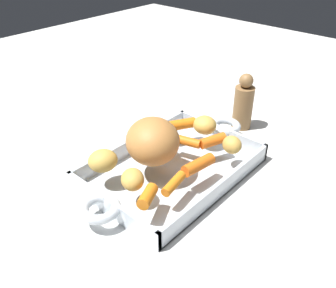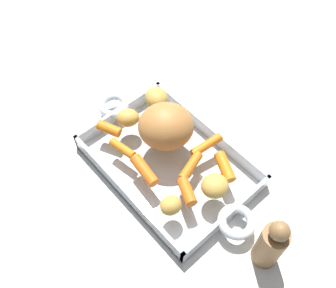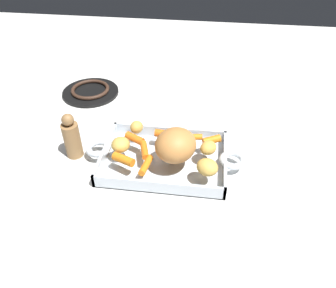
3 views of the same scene
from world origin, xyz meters
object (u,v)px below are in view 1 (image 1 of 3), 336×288
pork_roast (153,141)px  baby_carrot_northwest (198,165)px  baby_carrot_southwest (160,134)px  potato_golden_large (133,179)px  baby_carrot_long (213,141)px  baby_carrot_southeast (182,124)px  baby_carrot_center_left (185,141)px  potato_corner (232,145)px  roasting_dish (173,168)px  baby_carrot_center_right (174,184)px  potato_halved (205,125)px  potato_whole (103,161)px  baby_carrot_short (148,196)px  pepper_mill (244,104)px

pork_roast → baby_carrot_northwest: bearing=111.4°
baby_carrot_southwest → potato_golden_large: size_ratio=1.46×
baby_carrot_long → potato_golden_large: bearing=-6.4°
baby_carrot_southeast → baby_carrot_center_left: size_ratio=0.94×
pork_roast → potato_corner: (-0.13, 0.10, -0.03)m
roasting_dish → pork_roast: 0.08m
baby_carrot_southeast → baby_carrot_center_right: 0.21m
baby_carrot_center_left → baby_carrot_center_right: baby_carrot_center_left is taller
potato_corner → potato_halved: (-0.03, -0.09, 0.00)m
baby_carrot_northwest → potato_whole: bearing=-48.2°
baby_carrot_short → potato_golden_large: 0.05m
baby_carrot_center_right → potato_halved: bearing=-158.7°
baby_carrot_southwest → baby_carrot_short: bearing=37.1°
pork_roast → potato_golden_large: size_ratio=2.32×
baby_carrot_long → potato_corner: bearing=94.5°
potato_whole → pork_roast: bearing=150.8°
potato_halved → baby_carrot_center_right: bearing=21.3°
baby_carrot_northwest → potato_corner: 0.09m
potato_corner → potato_halved: bearing=-106.5°
baby_carrot_southeast → pepper_mill: 0.17m
roasting_dish → baby_carrot_short: bearing=23.1°
baby_carrot_long → baby_carrot_northwest: (0.09, 0.03, 0.00)m
baby_carrot_northwest → potato_whole: 0.18m
baby_carrot_short → potato_golden_large: bearing=-100.5°
pork_roast → potato_halved: bearing=175.4°
baby_carrot_long → baby_carrot_southeast: same height
baby_carrot_center_left → potato_halved: bearing=179.0°
baby_carrot_long → pepper_mill: size_ratio=0.40×
roasting_dish → baby_carrot_center_right: baby_carrot_center_right is taller
roasting_dish → baby_carrot_long: 0.10m
potato_halved → baby_carrot_southeast: bearing=-68.8°
baby_carrot_northwest → baby_carrot_southeast: (-0.10, -0.12, 0.00)m
baby_carrot_center_right → potato_golden_large: (0.05, -0.05, 0.01)m
potato_corner → potato_halved: 0.09m
baby_carrot_center_right → potato_halved: (-0.19, -0.07, 0.01)m
baby_carrot_short → baby_carrot_southwest: (-0.17, -0.12, -0.00)m
pork_roast → baby_carrot_northwest: 0.10m
baby_carrot_center_right → pepper_mill: bearing=-169.4°
baby_carrot_short → potato_halved: bearing=-165.3°
roasting_dish → baby_carrot_short: (0.13, 0.05, 0.04)m
baby_carrot_southwest → baby_carrot_center_left: 0.06m
potato_halved → pepper_mill: (-0.14, 0.01, 0.00)m
baby_carrot_short → baby_carrot_center_left: baby_carrot_short is taller
potato_whole → potato_golden_large: bearing=90.2°
roasting_dish → baby_carrot_long: size_ratio=8.07×
baby_carrot_southeast → potato_halved: size_ratio=1.18×
baby_carrot_long → baby_carrot_center_left: bearing=-50.8°
baby_carrot_southeast → potato_golden_large: size_ratio=1.27×
roasting_dish → baby_carrot_southeast: baby_carrot_southeast is taller
baby_carrot_southeast → potato_corner: 0.14m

